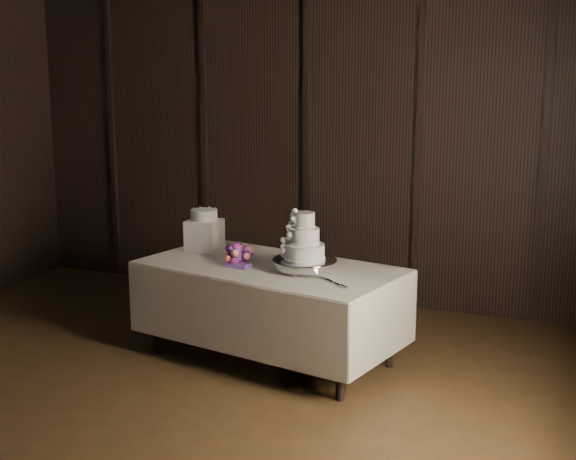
% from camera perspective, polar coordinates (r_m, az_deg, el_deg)
% --- Properties ---
extents(room, '(6.08, 7.08, 3.08)m').
position_cam_1_polar(room, '(4.69, -13.84, 1.82)').
color(room, black).
rests_on(room, ground).
extents(display_table, '(2.16, 1.43, 0.76)m').
position_cam_1_polar(display_table, '(6.25, -1.28, -5.58)').
color(display_table, beige).
rests_on(display_table, ground).
extents(cake_stand, '(0.49, 0.49, 0.09)m').
position_cam_1_polar(cake_stand, '(5.98, 1.19, -2.53)').
color(cake_stand, silver).
rests_on(cake_stand, display_table).
extents(wedding_cake, '(0.34, 0.30, 0.36)m').
position_cam_1_polar(wedding_cake, '(5.93, 0.91, -0.80)').
color(wedding_cake, white).
rests_on(wedding_cake, cake_stand).
extents(bouquet, '(0.35, 0.44, 0.19)m').
position_cam_1_polar(bouquet, '(6.23, -3.58, -1.75)').
color(bouquet, '#B2446E').
rests_on(bouquet, display_table).
extents(box_pedestal, '(0.27, 0.27, 0.25)m').
position_cam_1_polar(box_pedestal, '(6.69, -5.96, -0.35)').
color(box_pedestal, white).
rests_on(box_pedestal, display_table).
extents(small_cake, '(0.25, 0.25, 0.09)m').
position_cam_1_polar(small_cake, '(6.65, -5.99, 1.08)').
color(small_cake, white).
rests_on(small_cake, box_pedestal).
extents(cake_knife, '(0.30, 0.26, 0.01)m').
position_cam_1_polar(cake_knife, '(5.71, 3.02, -3.63)').
color(cake_knife, silver).
rests_on(cake_knife, display_table).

